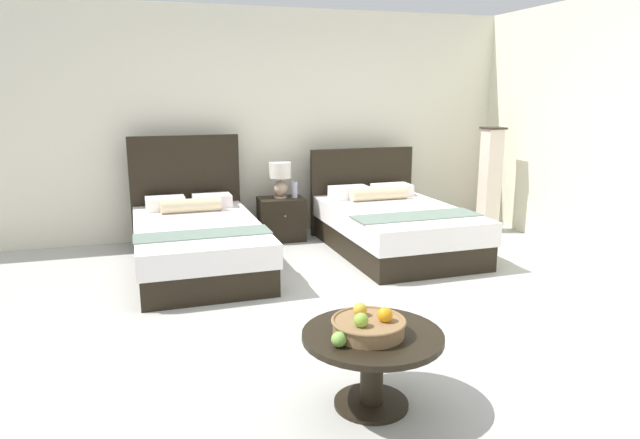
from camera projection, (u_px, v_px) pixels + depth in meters
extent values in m
cube|color=#B6B4AD|center=(348.00, 310.00, 4.72)|extent=(9.79, 9.26, 0.02)
cube|color=silver|center=(273.00, 124.00, 7.05)|extent=(9.79, 0.12, 2.76)
cube|color=silver|center=(627.00, 131.00, 5.66)|extent=(0.12, 4.86, 2.76)
cube|color=black|center=(199.00, 257.00, 5.74)|extent=(1.23, 2.12, 0.26)
cube|color=white|center=(198.00, 234.00, 5.69)|extent=(1.27, 2.16, 0.22)
cube|color=black|center=(186.00, 190.00, 6.62)|extent=(1.26, 0.09, 1.28)
cube|color=white|center=(165.00, 203.00, 6.30)|extent=(0.43, 0.31, 0.14)
cube|color=white|center=(212.00, 201.00, 6.45)|extent=(0.43, 0.31, 0.14)
cylinder|color=beige|center=(191.00, 205.00, 6.15)|extent=(0.65, 0.17, 0.15)
cube|color=slate|center=(203.00, 234.00, 5.20)|extent=(1.25, 0.40, 0.01)
cube|color=black|center=(396.00, 241.00, 6.36)|extent=(1.33, 2.00, 0.27)
cube|color=white|center=(396.00, 218.00, 6.30)|extent=(1.37, 2.04, 0.24)
cube|color=black|center=(362.00, 191.00, 7.20)|extent=(1.36, 0.09, 1.08)
cube|color=white|center=(350.00, 192.00, 6.84)|extent=(0.47, 0.31, 0.14)
cube|color=white|center=(392.00, 190.00, 7.01)|extent=(0.47, 0.31, 0.14)
cylinder|color=beige|center=(379.00, 194.00, 6.70)|extent=(0.71, 0.17, 0.15)
cube|color=slate|center=(417.00, 216.00, 5.84)|extent=(1.35, 0.45, 0.01)
cube|color=black|center=(281.00, 219.00, 6.87)|extent=(0.53, 0.40, 0.52)
sphere|color=tan|center=(285.00, 216.00, 6.65)|extent=(0.02, 0.02, 0.02)
cylinder|color=tan|center=(281.00, 197.00, 6.83)|extent=(0.16, 0.16, 0.02)
ellipsoid|color=tan|center=(280.00, 189.00, 6.81)|extent=(0.18, 0.18, 0.18)
cylinder|color=#99844C|center=(280.00, 179.00, 6.78)|extent=(0.02, 0.02, 0.04)
cylinder|color=silver|center=(280.00, 170.00, 6.76)|extent=(0.26, 0.26, 0.19)
cylinder|color=#B6B3D0|center=(295.00, 190.00, 6.80)|extent=(0.07, 0.07, 0.18)
torus|color=#B6B3D0|center=(294.00, 182.00, 6.78)|extent=(0.07, 0.07, 0.01)
cylinder|color=black|center=(371.00, 403.00, 3.26)|extent=(0.43, 0.43, 0.02)
cylinder|color=black|center=(372.00, 372.00, 3.22)|extent=(0.13, 0.13, 0.41)
cylinder|color=black|center=(373.00, 336.00, 3.17)|extent=(0.80, 0.80, 0.04)
cylinder|color=olive|center=(368.00, 328.00, 3.14)|extent=(0.40, 0.40, 0.08)
torus|color=olive|center=(369.00, 321.00, 3.13)|extent=(0.42, 0.42, 0.02)
sphere|color=gold|center=(360.00, 310.00, 3.20)|extent=(0.08, 0.08, 0.08)
sphere|color=#88B53A|center=(361.00, 320.00, 3.05)|extent=(0.08, 0.08, 0.08)
sphere|color=orange|center=(385.00, 315.00, 3.12)|extent=(0.09, 0.09, 0.09)
sphere|color=#80B448|center=(339.00, 339.00, 2.99)|extent=(0.08, 0.08, 0.08)
cube|color=#342A21|center=(487.00, 230.00, 7.35)|extent=(0.25, 0.25, 0.03)
cube|color=#F2DBC8|center=(490.00, 180.00, 7.20)|extent=(0.21, 0.21, 1.28)
cube|color=#342A21|center=(493.00, 128.00, 7.06)|extent=(0.25, 0.25, 0.02)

